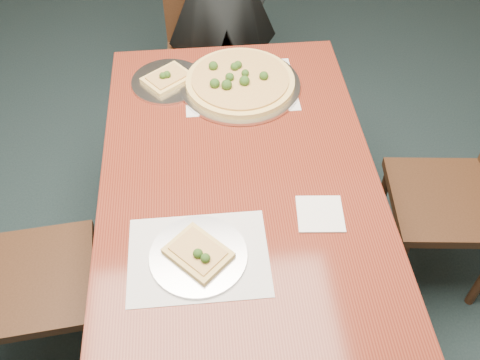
{
  "coord_description": "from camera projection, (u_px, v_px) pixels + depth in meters",
  "views": [
    {
      "loc": [
        0.03,
        -1.06,
        2.03
      ],
      "look_at": [
        0.14,
        0.08,
        0.75
      ],
      "focal_mm": 40.0,
      "sensor_mm": 36.0,
      "label": 1
    }
  ],
  "objects": [
    {
      "name": "chair_left",
      "position": [
        1.0,
        274.0,
        1.76
      ],
      "size": [
        0.46,
        0.46,
        0.91
      ],
      "rotation": [
        0.0,
        0.0,
        1.66
      ],
      "color": "black",
      "rests_on": "ground"
    },
    {
      "name": "chair_right",
      "position": [
        472.0,
        190.0,
        2.0
      ],
      "size": [
        0.46,
        0.46,
        0.91
      ],
      "rotation": [
        0.0,
        0.0,
        -1.67
      ],
      "color": "black",
      "rests_on": "ground"
    },
    {
      "name": "napkin",
      "position": [
        320.0,
        214.0,
        1.63
      ],
      "size": [
        0.15,
        0.15,
        0.01
      ],
      "primitive_type": "cube",
      "rotation": [
        0.0,
        0.0,
        -0.08
      ],
      "color": "white",
      "rests_on": "dining_table"
    },
    {
      "name": "slice_plate_far",
      "position": [
        168.0,
        80.0,
        2.05
      ],
      "size": [
        0.28,
        0.28,
        0.06
      ],
      "color": "silver",
      "rests_on": "dining_table"
    },
    {
      "name": "dining_table",
      "position": [
        240.0,
        198.0,
        1.79
      ],
      "size": [
        0.9,
        1.5,
        0.75
      ],
      "color": "#541A10",
      "rests_on": "ground"
    },
    {
      "name": "pizza_pan",
      "position": [
        240.0,
        82.0,
        2.03
      ],
      "size": [
        0.46,
        0.46,
        0.07
      ],
      "color": "silver",
      "rests_on": "dining_table"
    },
    {
      "name": "chair_far",
      "position": [
        209.0,
        43.0,
        2.65
      ],
      "size": [
        0.42,
        0.42,
        0.91
      ],
      "rotation": [
        0.0,
        0.0,
        -0.0
      ],
      "color": "black",
      "rests_on": "ground"
    },
    {
      "name": "placemat_main",
      "position": [
        240.0,
        86.0,
        2.04
      ],
      "size": [
        0.42,
        0.32,
        0.0
      ],
      "primitive_type": "cube",
      "color": "white",
      "rests_on": "dining_table"
    },
    {
      "name": "slice_plate_near",
      "position": [
        198.0,
        254.0,
        1.51
      ],
      "size": [
        0.28,
        0.28,
        0.05
      ],
      "color": "silver",
      "rests_on": "dining_table"
    },
    {
      "name": "ground",
      "position": [
        209.0,
        317.0,
        2.22
      ],
      "size": [
        8.0,
        8.0,
        0.0
      ],
      "primitive_type": "plane",
      "color": "black",
      "rests_on": "ground"
    },
    {
      "name": "placemat_near",
      "position": [
        199.0,
        257.0,
        1.52
      ],
      "size": [
        0.4,
        0.3,
        0.0
      ],
      "primitive_type": "cube",
      "color": "white",
      "rests_on": "dining_table"
    }
  ]
}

